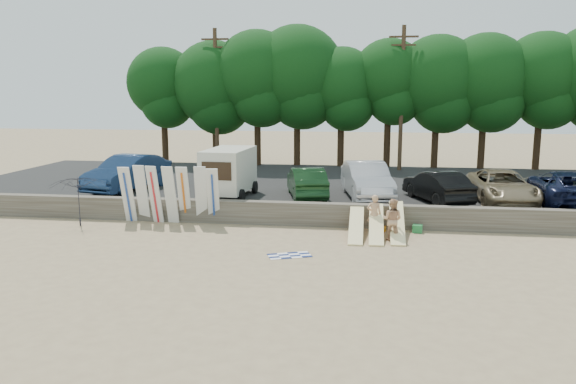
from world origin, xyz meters
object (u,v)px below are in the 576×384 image
at_px(car_5, 564,187).
at_px(beachgoer_b, 392,220).
at_px(car_1, 307,182).
at_px(cooler, 417,229).
at_px(car_2, 367,180).
at_px(car_3, 437,186).
at_px(car_0, 128,173).
at_px(beachgoer_a, 374,214).
at_px(box_trailer, 229,170).
at_px(car_4, 502,187).
at_px(beach_umbrella, 80,201).

height_order(car_5, beachgoer_b, car_5).
height_order(car_1, cooler, car_1).
bearing_deg(beachgoer_b, car_2, -60.39).
bearing_deg(car_3, cooler, 49.65).
relative_size(car_0, beachgoer_a, 3.37).
relative_size(car_3, car_5, 0.82).
bearing_deg(car_2, car_3, -19.80).
xyz_separation_m(car_1, cooler, (4.93, -3.44, -1.26)).
relative_size(box_trailer, car_0, 0.69).
distance_m(car_0, car_1, 9.26).
xyz_separation_m(box_trailer, beachgoer_a, (6.84, -3.37, -1.20)).
relative_size(beachgoer_a, beachgoer_b, 0.98).
distance_m(car_3, car_5, 5.61).
xyz_separation_m(car_4, beach_umbrella, (-18.10, -4.41, -0.33)).
bearing_deg(car_1, box_trailer, -6.41).
height_order(box_trailer, cooler, box_trailer).
relative_size(car_1, car_3, 1.00).
relative_size(car_3, car_4, 0.84).
xyz_separation_m(box_trailer, car_4, (12.59, 0.50, -0.58)).
bearing_deg(beachgoer_a, car_1, -52.85).
height_order(beachgoer_b, cooler, beachgoer_b).
relative_size(car_4, beachgoer_b, 3.17).
xyz_separation_m(car_0, car_3, (15.26, -0.91, -0.17)).
bearing_deg(car_4, cooler, -141.73).
distance_m(car_5, beachgoer_b, 9.22).
distance_m(box_trailer, beach_umbrella, 6.81).
bearing_deg(car_3, car_5, 163.07).
distance_m(box_trailer, car_2, 6.56).
bearing_deg(car_0, car_4, 10.60).
distance_m(car_4, beachgoer_a, 6.96).
height_order(car_2, car_5, car_2).
distance_m(car_0, car_3, 15.29).
xyz_separation_m(car_2, beachgoer_a, (0.34, -4.07, -0.75)).
height_order(car_2, beach_umbrella, car_2).
xyz_separation_m(car_2, car_4, (6.09, -0.19, -0.13)).
distance_m(car_3, beachgoer_b, 5.04).
bearing_deg(car_5, car_3, 8.59).
bearing_deg(box_trailer, car_0, 171.89).
distance_m(car_0, car_2, 12.07).
xyz_separation_m(car_3, car_5, (5.59, 0.43, 0.02)).
bearing_deg(car_1, car_3, 163.83).
xyz_separation_m(car_0, car_5, (20.85, -0.49, -0.15)).
bearing_deg(car_0, box_trailer, 1.25).
xyz_separation_m(car_5, cooler, (-6.69, -3.59, -1.28)).
relative_size(car_2, car_4, 0.99).
bearing_deg(beachgoer_b, beachgoer_a, -35.98).
bearing_deg(beachgoer_a, beachgoer_b, 123.51).
xyz_separation_m(car_2, beach_umbrella, (-12.01, -4.61, -0.45)).
height_order(box_trailer, car_3, box_trailer).
height_order(car_3, beach_umbrella, beach_umbrella).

